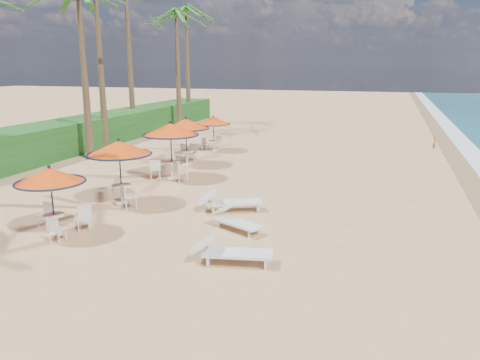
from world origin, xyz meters
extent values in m
plane|color=tan|center=(0.00, 0.00, 0.00)|extent=(160.00, 160.00, 0.00)
cube|color=olive|center=(8.40, 10.00, 0.00)|extent=(1.40, 140.00, 0.02)
cube|color=#194716|center=(-13.50, 11.00, 0.90)|extent=(3.00, 40.00, 1.80)
cylinder|color=black|center=(-4.93, -0.34, 1.04)|extent=(0.05, 0.05, 2.08)
cone|color=#DC4913|center=(-4.93, -0.34, 1.85)|extent=(2.08, 2.08, 0.45)
torus|color=black|center=(-4.93, -0.34, 1.64)|extent=(2.08, 2.08, 0.06)
sphere|color=black|center=(-4.93, -0.34, 2.11)|extent=(0.11, 0.11, 0.11)
cylinder|color=silver|center=(-4.93, -0.34, 0.61)|extent=(0.63, 0.63, 0.04)
cylinder|color=silver|center=(-4.93, -0.34, 0.32)|extent=(0.07, 0.07, 0.63)
cylinder|color=black|center=(-4.70, 3.09, 1.19)|extent=(0.05, 0.05, 2.37)
cone|color=#DC4913|center=(-4.70, 3.09, 2.11)|extent=(2.37, 2.37, 0.52)
torus|color=black|center=(-4.70, 3.09, 1.88)|extent=(2.37, 2.37, 0.07)
sphere|color=black|center=(-4.70, 3.09, 2.41)|extent=(0.12, 0.12, 0.12)
cylinder|color=silver|center=(-4.70, 3.09, 0.70)|extent=(0.72, 0.72, 0.04)
cylinder|color=silver|center=(-4.70, 3.09, 0.36)|extent=(0.08, 0.08, 0.72)
cylinder|color=black|center=(-4.67, 7.29, 1.26)|extent=(0.05, 0.05, 2.51)
cone|color=#DC4913|center=(-4.67, 7.29, 2.24)|extent=(2.51, 2.51, 0.55)
torus|color=black|center=(-4.67, 7.29, 1.99)|extent=(2.51, 2.51, 0.08)
sphere|color=black|center=(-4.67, 7.29, 2.56)|extent=(0.13, 0.13, 0.13)
cylinder|color=silver|center=(-4.67, 7.29, 0.74)|extent=(0.77, 0.77, 0.04)
cylinder|color=silver|center=(-4.67, 7.29, 0.38)|extent=(0.09, 0.09, 0.77)
cylinder|color=black|center=(-5.24, 10.24, 1.19)|extent=(0.05, 0.05, 2.37)
cone|color=#DC4913|center=(-5.24, 10.24, 2.12)|extent=(2.37, 2.37, 0.52)
torus|color=black|center=(-5.24, 10.24, 1.88)|extent=(2.38, 2.38, 0.07)
sphere|color=black|center=(-5.24, 10.24, 2.42)|extent=(0.12, 0.12, 0.12)
cylinder|color=silver|center=(-5.24, 10.24, 0.70)|extent=(0.72, 0.72, 0.04)
cylinder|color=silver|center=(-5.24, 10.24, 0.36)|extent=(0.08, 0.08, 0.72)
cylinder|color=black|center=(-5.31, 14.36, 1.01)|extent=(0.04, 0.04, 2.03)
cone|color=#DC4913|center=(-5.31, 14.36, 1.81)|extent=(2.03, 2.03, 0.44)
torus|color=black|center=(-5.31, 14.36, 1.61)|extent=(2.03, 2.03, 0.06)
sphere|color=black|center=(-5.31, 14.36, 2.06)|extent=(0.11, 0.11, 0.11)
cylinder|color=silver|center=(-5.31, 14.36, 0.60)|extent=(0.62, 0.62, 0.04)
cylinder|color=silver|center=(-5.31, 14.36, 0.31)|extent=(0.07, 0.07, 0.62)
cube|color=silver|center=(1.07, -0.75, 0.30)|extent=(1.89, 0.98, 0.07)
cube|color=silver|center=(0.18, -0.92, 0.53)|extent=(0.71, 0.76, 0.45)
cube|color=silver|center=(1.07, -0.75, 0.13)|extent=(0.06, 0.06, 0.25)
cube|color=silver|center=(0.33, 1.60, 0.27)|extent=(1.70, 1.24, 0.07)
cube|color=silver|center=(-0.39, 1.95, 0.47)|extent=(0.74, 0.76, 0.40)
cube|color=silver|center=(0.33, 1.60, 0.11)|extent=(0.06, 0.06, 0.23)
cube|color=silver|center=(-0.42, 3.52, 0.31)|extent=(2.02, 1.41, 0.08)
cube|color=silver|center=(-1.29, 3.13, 0.56)|extent=(0.86, 0.89, 0.47)
cube|color=silver|center=(-0.42, 3.52, 0.13)|extent=(0.07, 0.07, 0.27)
cone|color=brown|center=(-10.83, 9.95, 4.33)|extent=(0.44, 0.44, 8.67)
cone|color=brown|center=(-12.02, 13.24, 4.82)|extent=(0.44, 0.44, 9.64)
cone|color=brown|center=(-13.79, 19.62, 5.49)|extent=(0.44, 0.44, 10.99)
cone|color=brown|center=(-11.11, 22.07, 4.33)|extent=(0.44, 0.44, 8.67)
sphere|color=#245A19|center=(-11.11, 22.07, 8.67)|extent=(0.56, 0.56, 0.56)
cone|color=brown|center=(-12.38, 26.78, 4.75)|extent=(0.44, 0.44, 9.50)
sphere|color=#245A19|center=(-12.38, 26.78, 9.50)|extent=(0.56, 0.56, 0.56)
imported|color=#8E5D48|center=(7.32, 18.94, 0.41)|extent=(0.26, 0.33, 0.82)
camera|label=1|loc=(4.54, -11.49, 5.07)|focal=35.00mm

